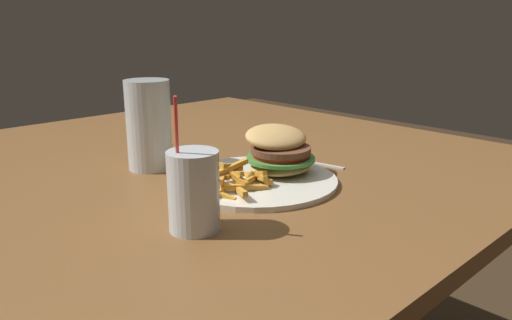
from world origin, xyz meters
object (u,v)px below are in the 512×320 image
at_px(meal_plate_near, 267,165).
at_px(beer_glass, 149,127).
at_px(spoon, 290,156).
at_px(juice_glass, 194,195).

xyz_separation_m(meal_plate_near, beer_glass, (-0.12, 0.23, 0.06)).
distance_m(meal_plate_near, spoon, 0.16).
xyz_separation_m(beer_glass, juice_glass, (-0.13, -0.32, -0.03)).
relative_size(juice_glass, spoon, 1.22).
height_order(meal_plate_near, juice_glass, juice_glass).
bearing_deg(beer_glass, spoon, -31.44).
relative_size(meal_plate_near, juice_glass, 1.58).
relative_size(beer_glass, spoon, 1.10).
distance_m(beer_glass, spoon, 0.31).
distance_m(meal_plate_near, beer_glass, 0.26).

